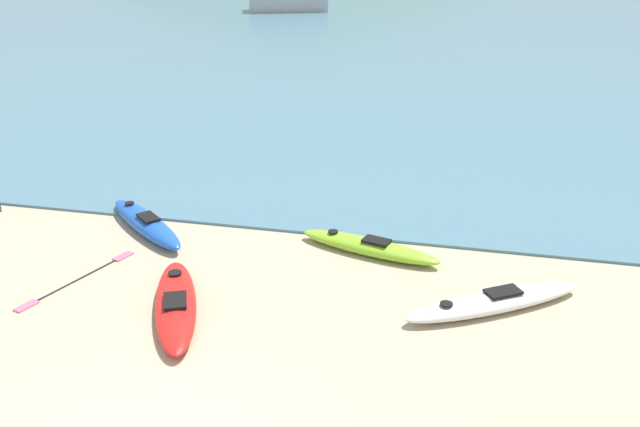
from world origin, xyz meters
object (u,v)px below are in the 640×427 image
Objects in this scene: kayak_on_sand_4 at (176,304)px; kayak_on_sand_1 at (370,247)px; kayak_on_sand_5 at (146,223)px; loose_paddle at (78,280)px; kayak_on_sand_3 at (494,302)px; moored_boat_4 at (288,1)px.

kayak_on_sand_1 is at bearing 46.24° from kayak_on_sand_4.
kayak_on_sand_5 is (-4.91, 0.01, 0.03)m from kayak_on_sand_1.
loose_paddle is (-0.31, -2.38, -0.17)m from kayak_on_sand_5.
kayak_on_sand_3 is (2.50, -1.71, -0.00)m from kayak_on_sand_1.
loose_paddle is (-2.29, 0.68, -0.14)m from kayak_on_sand_4.
moored_boat_4 is at bearing 110.84° from kayak_on_sand_3.
loose_paddle is at bearing -81.49° from moored_boat_4.
kayak_on_sand_5 reaches higher than kayak_on_sand_1.
kayak_on_sand_3 is 1.22× the size of loose_paddle.
kayak_on_sand_4 is 2.40m from loose_paddle.
kayak_on_sand_5 is at bearing 122.90° from kayak_on_sand_4.
kayak_on_sand_3 is 1.00× the size of kayak_on_sand_4.
kayak_on_sand_5 is 2.41m from loose_paddle.
kayak_on_sand_1 is 4.91m from kayak_on_sand_5.
kayak_on_sand_4 reaches higher than loose_paddle.
kayak_on_sand_5 reaches higher than kayak_on_sand_4.
kayak_on_sand_1 is at bearing 24.45° from loose_paddle.
kayak_on_sand_4 is at bearing -57.10° from kayak_on_sand_5.
moored_boat_4 reaches higher than kayak_on_sand_5.
moored_boat_4 reaches higher than loose_paddle.
loose_paddle is at bearing -175.08° from kayak_on_sand_3.
moored_boat_4 reaches higher than kayak_on_sand_4.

